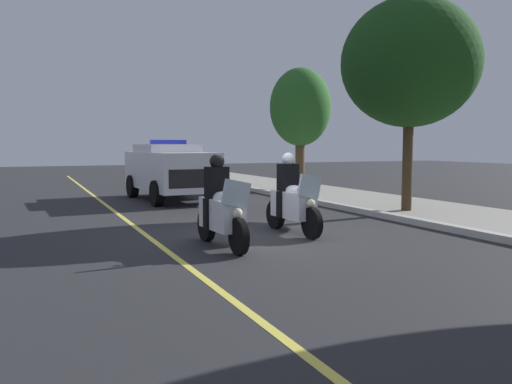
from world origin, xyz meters
The scene contains 9 objects.
ground_plane centered at (0.00, 0.00, 0.00)m, with size 80.00×80.00×0.00m, color #28282B.
curb_strip centered at (0.00, 4.04, 0.07)m, with size 48.00×0.24×0.15m, color #B7B5AD.
sidewalk_strip centered at (0.00, 5.94, 0.05)m, with size 48.00×3.60×0.10m, color gray.
lane_stripe_center centered at (0.00, -2.15, 0.00)m, with size 48.00×0.12×0.01m, color #E0D14C.
police_motorcycle_lead_left centered at (0.83, -1.14, 0.70)m, with size 2.14×0.60×1.72m.
police_motorcycle_lead_right centered at (0.00, 0.76, 0.70)m, with size 2.14×0.60×1.72m.
police_suv centered at (-7.71, 0.06, 1.07)m, with size 5.00×2.31×2.05m.
tree_mid_block centered at (-1.60, 5.11, 4.06)m, with size 3.68×3.68×5.69m.
tree_far_back centered at (-9.03, 5.79, 3.37)m, with size 2.46×2.46×4.87m.
Camera 1 is at (9.88, -4.38, 1.88)m, focal length 36.99 mm.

